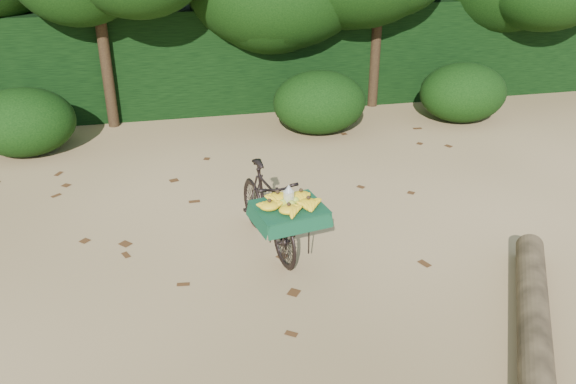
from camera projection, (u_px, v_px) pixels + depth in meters
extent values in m
plane|color=tan|center=(282.00, 295.00, 5.96)|extent=(80.00, 80.00, 0.00)
imported|color=black|center=(267.00, 208.00, 6.59)|extent=(0.72, 1.60, 0.93)
cube|color=black|center=(289.00, 208.00, 5.96)|extent=(0.41, 0.46, 0.02)
cube|color=#134724|center=(289.00, 207.00, 5.96)|extent=(0.76, 0.67, 0.01)
ellipsoid|color=#A1AF2A|center=(295.00, 201.00, 5.96)|extent=(0.09, 0.07, 0.10)
ellipsoid|color=#A1AF2A|center=(287.00, 200.00, 5.98)|extent=(0.09, 0.07, 0.10)
ellipsoid|color=#A1AF2A|center=(283.00, 203.00, 5.91)|extent=(0.09, 0.07, 0.10)
ellipsoid|color=#A1AF2A|center=(291.00, 205.00, 5.89)|extent=(0.09, 0.07, 0.10)
cylinder|color=#EAE5C6|center=(289.00, 198.00, 5.92)|extent=(0.11, 0.11, 0.14)
cylinder|color=brown|center=(536.00, 366.00, 4.87)|extent=(2.20, 3.50, 0.28)
cube|color=black|center=(212.00, 53.00, 11.08)|extent=(26.00, 1.80, 1.80)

